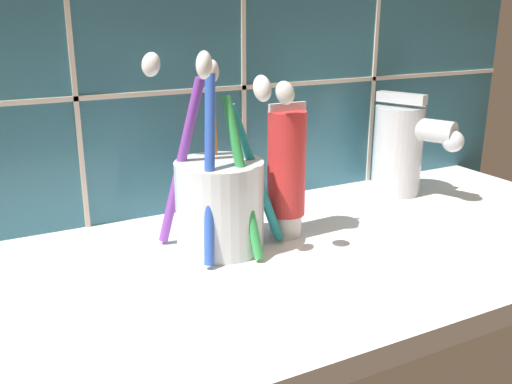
{
  "coord_description": "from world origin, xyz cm",
  "views": [
    {
      "loc": [
        -26.96,
        -42.0,
        23.74
      ],
      "look_at": [
        -3.98,
        1.7,
        7.95
      ],
      "focal_mm": 40.0,
      "sensor_mm": 36.0,
      "label": 1
    }
  ],
  "objects": [
    {
      "name": "sink_faucet",
      "position": [
        20.1,
        9.39,
        7.93
      ],
      "size": [
        6.69,
        10.54,
        12.39
      ],
      "rotation": [
        0.0,
        0.0,
        -1.19
      ],
      "color": "silver",
      "rests_on": "sink_counter"
    },
    {
      "name": "toothbrush_cup",
      "position": [
        -6.48,
        4.23,
        7.01
      ],
      "size": [
        13.29,
        11.65,
        18.92
      ],
      "color": "silver",
      "rests_on": "sink_counter"
    },
    {
      "name": "sink_counter",
      "position": [
        0.0,
        0.0,
        1.0
      ],
      "size": [
        73.67,
        32.63,
        2.0
      ],
      "primitive_type": "cube",
      "color": "white",
      "rests_on": "ground"
    },
    {
      "name": "toothpaste_tube",
      "position": [
        0.73,
        4.26,
        8.61
      ],
      "size": [
        3.97,
        3.78,
        13.4
      ],
      "color": "white",
      "rests_on": "sink_counter"
    },
    {
      "name": "tile_wall_backsplash",
      "position": [
        0.01,
        16.56,
        20.36
      ],
      "size": [
        83.67,
        1.72,
        40.7
      ],
      "color": "#336B7F",
      "rests_on": "ground"
    }
  ]
}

